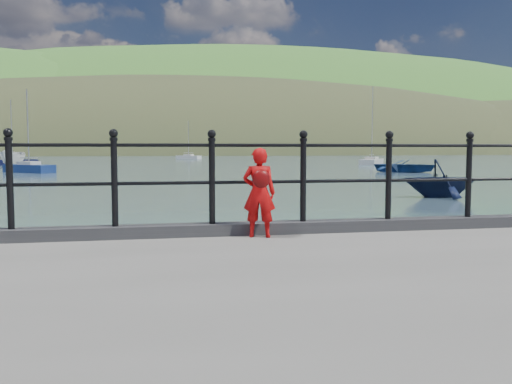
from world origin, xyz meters
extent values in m
plane|color=#2D4251|center=(0.00, 0.00, 0.00)|extent=(600.00, 600.00, 0.00)
cube|color=#28282B|center=(0.00, -0.15, 1.07)|extent=(60.00, 0.30, 0.15)
cylinder|color=black|center=(0.00, -0.15, 1.67)|extent=(18.00, 0.04, 0.04)
cylinder|color=black|center=(0.00, -0.15, 2.15)|extent=(18.00, 0.04, 0.04)
cylinder|color=black|center=(-3.00, -0.15, 1.67)|extent=(0.08, 0.08, 1.05)
sphere|color=black|center=(-3.00, -0.15, 2.29)|extent=(0.11, 0.11, 0.11)
cylinder|color=black|center=(-1.80, -0.15, 1.67)|extent=(0.08, 0.08, 1.05)
sphere|color=black|center=(-1.80, -0.15, 2.29)|extent=(0.11, 0.11, 0.11)
cylinder|color=black|center=(-0.60, -0.15, 1.67)|extent=(0.08, 0.08, 1.05)
sphere|color=black|center=(-0.60, -0.15, 2.29)|extent=(0.11, 0.11, 0.11)
cylinder|color=black|center=(0.60, -0.15, 1.67)|extent=(0.08, 0.08, 1.05)
sphere|color=black|center=(0.60, -0.15, 2.29)|extent=(0.11, 0.11, 0.11)
cylinder|color=black|center=(1.80, -0.15, 1.67)|extent=(0.08, 0.08, 1.05)
sphere|color=black|center=(1.80, -0.15, 2.29)|extent=(0.11, 0.11, 0.11)
cylinder|color=black|center=(3.00, -0.15, 1.67)|extent=(0.08, 0.08, 1.05)
sphere|color=black|center=(3.00, -0.15, 2.29)|extent=(0.11, 0.11, 0.11)
ellipsoid|color=#333A21|center=(20.00, 195.00, -15.40)|extent=(400.00, 100.00, 88.00)
ellipsoid|color=#387026|center=(60.00, 255.00, -27.30)|extent=(600.00, 180.00, 156.00)
cube|color=silver|center=(-35.00, 181.00, 3.00)|extent=(9.00, 6.00, 6.00)
cube|color=#4C4744|center=(-35.00, 181.00, 7.00)|extent=(9.50, 6.50, 2.00)
cube|color=silver|center=(-12.00, 181.00, 3.00)|extent=(9.00, 6.00, 6.00)
cube|color=#4C4744|center=(-12.00, 181.00, 7.00)|extent=(9.50, 6.50, 2.00)
cube|color=silver|center=(18.00, 181.00, 3.00)|extent=(9.00, 6.00, 6.00)
cube|color=#4C4744|center=(18.00, 181.00, 7.00)|extent=(9.50, 6.50, 2.00)
cube|color=silver|center=(45.00, 181.00, 3.00)|extent=(9.00, 6.00, 6.00)
cube|color=#4C4744|center=(45.00, 181.00, 7.00)|extent=(9.50, 6.50, 2.00)
imported|color=red|center=(-0.04, -0.40, 1.56)|extent=(0.46, 0.37, 1.11)
ellipsoid|color=#C00709|center=(-0.04, -0.53, 1.74)|extent=(0.22, 0.11, 0.23)
imported|color=navy|center=(21.12, 37.83, 0.56)|extent=(6.55, 6.66, 1.13)
imported|color=white|center=(-16.00, 56.36, 0.97)|extent=(2.56, 5.22, 1.93)
imported|color=black|center=(10.92, 14.31, 0.83)|extent=(3.48, 3.11, 1.66)
cube|color=black|center=(-18.62, 67.60, 0.25)|extent=(6.29, 3.65, 0.90)
cube|color=beige|center=(-18.62, 67.60, 0.75)|extent=(2.40, 1.90, 0.50)
cylinder|color=#A5A5A8|center=(-18.62, 67.60, 4.52)|extent=(0.10, 0.10, 7.65)
cylinder|color=#A5A5A8|center=(-18.62, 67.60, 1.30)|extent=(2.59, 0.91, 0.06)
cube|color=beige|center=(28.05, 61.52, 0.25)|extent=(5.77, 7.36, 0.90)
cube|color=beige|center=(28.05, 61.52, 0.75)|extent=(2.62, 2.96, 0.50)
cylinder|color=#A5A5A8|center=(28.05, 61.52, 5.50)|extent=(0.10, 0.10, 9.60)
cylinder|color=#A5A5A8|center=(28.05, 61.52, 1.30)|extent=(1.88, 2.85, 0.06)
cube|color=silver|center=(6.50, 102.98, 0.25)|extent=(5.07, 4.57, 0.90)
cube|color=beige|center=(6.50, 102.98, 0.75)|extent=(2.13, 2.03, 0.50)
cylinder|color=#A5A5A8|center=(6.50, 102.98, 4.21)|extent=(0.10, 0.10, 7.02)
cylinder|color=#A5A5A8|center=(6.50, 102.98, 1.30)|extent=(1.87, 1.55, 0.06)
cube|color=navy|center=(-11.74, 43.64, 0.25)|extent=(4.89, 4.52, 0.90)
cube|color=beige|center=(-11.74, 43.64, 0.75)|extent=(2.08, 2.01, 0.50)
cylinder|color=#A5A5A8|center=(-11.74, 43.64, 3.99)|extent=(0.10, 0.10, 6.57)
cylinder|color=#A5A5A8|center=(-11.74, 43.64, 1.30)|extent=(1.76, 1.53, 0.06)
camera|label=1|loc=(-1.38, -6.98, 2.10)|focal=38.00mm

